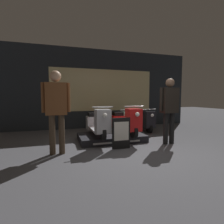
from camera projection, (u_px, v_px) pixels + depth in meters
The scene contains 11 objects.
ground_plane at pixel (147, 155), 3.82m from camera, with size 30.00×30.00×0.00m, color #4C4C51.
shop_wall_back at pixel (103, 89), 7.27m from camera, with size 7.74×0.09×3.20m.
display_platform at pixel (111, 137), 5.09m from camera, with size 1.85×1.12×0.19m.
scooter_display_left at pixel (97, 123), 4.93m from camera, with size 0.52×1.76×0.85m.
scooter_display_right at pixel (125, 122), 5.17m from camera, with size 0.52×1.76×0.85m.
scooter_backrow_0 at pixel (100, 123), 6.25m from camera, with size 0.52×1.76×0.85m.
scooter_backrow_1 at pixel (121, 122), 6.49m from camera, with size 0.52×1.76×0.85m.
scooter_backrow_2 at pixel (141, 121), 6.74m from camera, with size 0.52×1.76×0.85m.
person_left_browsing at pixel (56, 105), 3.79m from camera, with size 0.60×0.25×1.83m.
person_right_browsing at pixel (169, 105), 4.66m from camera, with size 0.59×0.24×1.75m.
price_sign_board at pixel (121, 133), 4.24m from camera, with size 0.46×0.04×0.76m.
Camera 1 is at (-1.86, -3.33, 1.26)m, focal length 28.00 mm.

